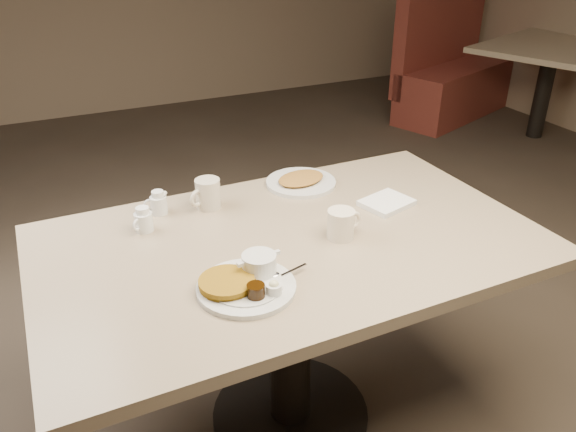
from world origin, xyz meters
name	(u,v)px	position (x,y,z in m)	size (l,w,h in m)	color
room	(291,14)	(0.00, 0.00, 1.40)	(7.04, 8.04, 2.84)	#4C3F33
diner_table	(291,285)	(0.00, 0.00, 0.58)	(1.50, 0.90, 0.75)	tan
main_plate	(246,281)	(-0.21, -0.18, 0.77)	(0.33, 0.29, 0.07)	silver
coffee_mug_near	(342,223)	(0.14, -0.05, 0.80)	(0.12, 0.09, 0.09)	white
napkin	(387,203)	(0.39, 0.07, 0.76)	(0.19, 0.17, 0.02)	white
coffee_mug_far	(207,194)	(-0.16, 0.31, 0.80)	(0.13, 0.11, 0.10)	beige
creamer_left	(143,220)	(-0.39, 0.24, 0.79)	(0.08, 0.07, 0.08)	white
creamer_right	(158,203)	(-0.32, 0.34, 0.79)	(0.08, 0.07, 0.08)	silver
hash_plate	(301,181)	(0.20, 0.34, 0.76)	(0.31, 0.31, 0.04)	silver
booth_back_right	(459,71)	(2.85, 2.52, 0.41)	(1.66, 1.79, 1.12)	brown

